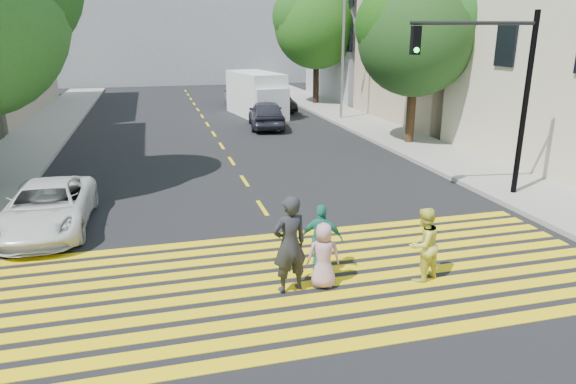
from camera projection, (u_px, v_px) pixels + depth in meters
name	position (u px, v px, depth m)	size (l,w,h in m)	color
ground	(328.00, 309.00, 9.65)	(120.00, 120.00, 0.00)	black
sidewalk_left	(48.00, 127.00, 27.88)	(3.00, 40.00, 0.15)	gray
sidewalk_right	(392.00, 135.00, 25.54)	(3.00, 60.00, 0.15)	gray
curb_red	(6.00, 227.00, 13.49)	(0.20, 8.00, 0.16)	maroon
crosswalk	(309.00, 278.00, 10.82)	(13.40, 5.30, 0.01)	yellow
lane_line	(205.00, 120.00, 30.42)	(0.12, 34.40, 0.01)	yellow
building_right_tan	(470.00, 32.00, 29.34)	(10.00, 10.00, 10.00)	tan
building_right_grey	(387.00, 32.00, 39.50)	(10.00, 10.00, 10.00)	gray
backdrop_block	(176.00, 22.00, 52.19)	(30.00, 8.00, 12.00)	gray
tree_right_near	(418.00, 31.00, 22.28)	(6.99, 6.80, 7.45)	#342311
tree_right_far	(318.00, 21.00, 35.21)	(7.28, 6.94, 8.49)	black
pedestrian_man	(290.00, 244.00, 10.05)	(0.73, 0.48, 2.00)	#25252A
pedestrian_woman	(423.00, 244.00, 10.57)	(0.77, 0.60, 1.58)	#E0DE4E
pedestrian_child	(324.00, 255.00, 10.31)	(0.67, 0.44, 1.37)	#BF8B9E
pedestrian_extra	(322.00, 239.00, 10.89)	(0.90, 0.38, 1.54)	#248771
white_sedan	(48.00, 207.00, 13.36)	(2.05, 4.45, 1.24)	silver
dark_car_near	(266.00, 114.00, 27.73)	(1.79, 4.45, 1.52)	#23222E
silver_car	(237.00, 95.00, 37.38)	(1.75, 4.31, 1.25)	gray
dark_car_parked	(279.00, 102.00, 33.50)	(1.28, 3.68, 1.21)	black
white_van	(257.00, 96.00, 31.54)	(2.94, 5.87, 2.65)	white
traffic_signal	(495.00, 80.00, 15.06)	(3.80, 0.74, 5.60)	black
street_lamp	(340.00, 37.00, 28.89)	(1.86, 0.41, 8.21)	gray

